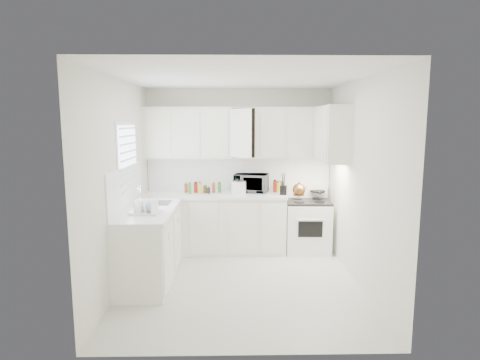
{
  "coord_description": "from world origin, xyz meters",
  "views": [
    {
      "loc": [
        -0.11,
        -4.87,
        2.07
      ],
      "look_at": [
        0.0,
        0.7,
        1.25
      ],
      "focal_mm": 29.57,
      "sensor_mm": 36.0,
      "label": 1
    }
  ],
  "objects_px": {
    "utensil_crock": "(283,184)",
    "stove": "(308,219)",
    "dish_rack": "(145,206)",
    "rice_cooker": "(239,186)",
    "tea_kettle": "(299,189)",
    "microwave": "(251,181)"
  },
  "relations": [
    {
      "from": "microwave",
      "to": "utensil_crock",
      "type": "xyz_separation_m",
      "value": [
        0.48,
        -0.29,
        -0.0
      ]
    },
    {
      "from": "utensil_crock",
      "to": "rice_cooker",
      "type": "bearing_deg",
      "value": 169.4
    },
    {
      "from": "stove",
      "to": "microwave",
      "type": "distance_m",
      "value": 1.09
    },
    {
      "from": "dish_rack",
      "to": "tea_kettle",
      "type": "bearing_deg",
      "value": 37.71
    },
    {
      "from": "dish_rack",
      "to": "rice_cooker",
      "type": "bearing_deg",
      "value": 57.41
    },
    {
      "from": "stove",
      "to": "rice_cooker",
      "type": "height_order",
      "value": "rice_cooker"
    },
    {
      "from": "stove",
      "to": "dish_rack",
      "type": "xyz_separation_m",
      "value": [
        -2.28,
        -1.34,
        0.52
      ]
    },
    {
      "from": "microwave",
      "to": "utensil_crock",
      "type": "relative_size",
      "value": 1.48
    },
    {
      "from": "tea_kettle",
      "to": "microwave",
      "type": "distance_m",
      "value": 0.79
    },
    {
      "from": "microwave",
      "to": "rice_cooker",
      "type": "distance_m",
      "value": 0.27
    },
    {
      "from": "rice_cooker",
      "to": "dish_rack",
      "type": "relative_size",
      "value": 0.65
    },
    {
      "from": "utensil_crock",
      "to": "microwave",
      "type": "bearing_deg",
      "value": 148.71
    },
    {
      "from": "utensil_crock",
      "to": "stove",
      "type": "bearing_deg",
      "value": 16.12
    },
    {
      "from": "rice_cooker",
      "to": "utensil_crock",
      "type": "relative_size",
      "value": 0.66
    },
    {
      "from": "rice_cooker",
      "to": "utensil_crock",
      "type": "distance_m",
      "value": 0.71
    },
    {
      "from": "dish_rack",
      "to": "microwave",
      "type": "bearing_deg",
      "value": 55.98
    },
    {
      "from": "stove",
      "to": "microwave",
      "type": "relative_size",
      "value": 2.03
    },
    {
      "from": "tea_kettle",
      "to": "utensil_crock",
      "type": "relative_size",
      "value": 0.69
    },
    {
      "from": "microwave",
      "to": "utensil_crock",
      "type": "height_order",
      "value": "same"
    },
    {
      "from": "stove",
      "to": "rice_cooker",
      "type": "relative_size",
      "value": 4.56
    },
    {
      "from": "tea_kettle",
      "to": "microwave",
      "type": "bearing_deg",
      "value": 170.12
    },
    {
      "from": "tea_kettle",
      "to": "utensil_crock",
      "type": "bearing_deg",
      "value": -174.61
    }
  ]
}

